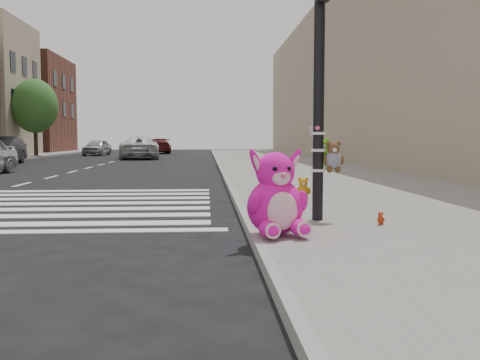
{
  "coord_description": "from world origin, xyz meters",
  "views": [
    {
      "loc": [
        0.93,
        -6.09,
        1.37
      ],
      "look_at": [
        1.43,
        1.79,
        0.75
      ],
      "focal_mm": 40.0,
      "sensor_mm": 36.0,
      "label": 1
    }
  ],
  "objects_px": {
    "pink_bunny": "(276,199)",
    "car_white_near": "(139,148)",
    "car_dark_far": "(0,150)",
    "signal_pole": "(321,113)",
    "red_teddy": "(381,218)"
  },
  "relations": [
    {
      "from": "pink_bunny",
      "to": "car_dark_far",
      "type": "xyz_separation_m",
      "value": [
        -11.61,
        21.99,
        0.14
      ]
    },
    {
      "from": "signal_pole",
      "to": "red_teddy",
      "type": "bearing_deg",
      "value": -34.68
    },
    {
      "from": "pink_bunny",
      "to": "car_white_near",
      "type": "xyz_separation_m",
      "value": [
        -5.31,
        29.36,
        0.14
      ]
    },
    {
      "from": "pink_bunny",
      "to": "car_dark_far",
      "type": "relative_size",
      "value": 0.25
    },
    {
      "from": "car_dark_far",
      "to": "car_white_near",
      "type": "xyz_separation_m",
      "value": [
        6.3,
        7.37,
        0.01
      ]
    },
    {
      "from": "car_dark_far",
      "to": "car_white_near",
      "type": "bearing_deg",
      "value": 45.94
    },
    {
      "from": "car_white_near",
      "to": "red_teddy",
      "type": "bearing_deg",
      "value": 97.13
    },
    {
      "from": "pink_bunny",
      "to": "car_white_near",
      "type": "height_order",
      "value": "car_white_near"
    },
    {
      "from": "signal_pole",
      "to": "pink_bunny",
      "type": "xyz_separation_m",
      "value": [
        -0.83,
        -1.25,
        -1.15
      ]
    },
    {
      "from": "red_teddy",
      "to": "car_dark_far",
      "type": "distance_m",
      "value": 25.04
    },
    {
      "from": "pink_bunny",
      "to": "car_white_near",
      "type": "relative_size",
      "value": 0.21
    },
    {
      "from": "pink_bunny",
      "to": "signal_pole",
      "type": "bearing_deg",
      "value": 42.1
    },
    {
      "from": "red_teddy",
      "to": "car_dark_far",
      "type": "xyz_separation_m",
      "value": [
        -13.2,
        21.27,
        0.5
      ]
    },
    {
      "from": "signal_pole",
      "to": "car_white_near",
      "type": "xyz_separation_m",
      "value": [
        -6.13,
        28.11,
        -1.01
      ]
    },
    {
      "from": "red_teddy",
      "to": "car_white_near",
      "type": "relative_size",
      "value": 0.03
    }
  ]
}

